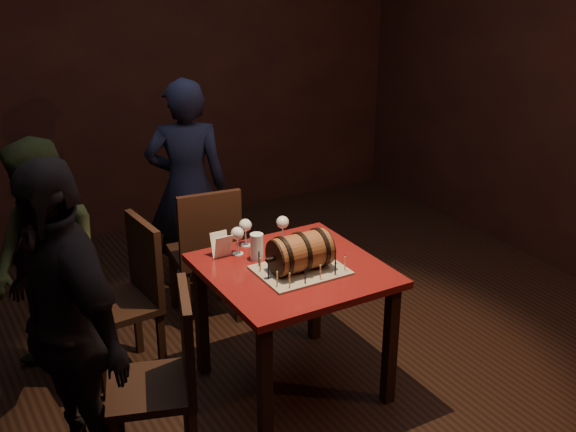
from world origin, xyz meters
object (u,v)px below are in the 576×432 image
at_px(chair_back, 207,248).
at_px(chair_left_front, 167,373).
at_px(person_left_front, 64,329).
at_px(person_left_rear, 47,271).
at_px(pint_of_ale, 257,247).
at_px(barrel_cake, 300,252).
at_px(pub_table, 293,285).
at_px(chair_left_rear, 131,291).
at_px(wine_glass_mid, 245,227).
at_px(wine_glass_right, 283,223).
at_px(person_back, 187,187).
at_px(wine_glass_left, 237,235).

height_order(chair_back, chair_left_front, same).
distance_m(chair_back, person_left_front, 1.53).
height_order(chair_back, person_left_rear, person_left_rear).
distance_m(pint_of_ale, person_left_front, 1.14).
height_order(pint_of_ale, chair_left_front, chair_left_front).
bearing_deg(barrel_cake, pub_table, 97.05).
bearing_deg(chair_left_rear, pub_table, -39.88).
distance_m(barrel_cake, pint_of_ale, 0.28).
bearing_deg(pub_table, wine_glass_mid, 103.95).
bearing_deg(pub_table, wine_glass_right, 70.13).
relative_size(barrel_cake, person_left_front, 0.23).
xyz_separation_m(pint_of_ale, person_left_front, (-1.10, -0.28, -0.03)).
distance_m(chair_back, person_back, 0.57).
xyz_separation_m(pub_table, person_left_front, (-1.22, -0.10, 0.15)).
height_order(wine_glass_mid, wine_glass_right, same).
height_order(chair_left_rear, person_left_front, person_left_front).
height_order(chair_back, person_left_front, person_left_front).
height_order(pub_table, chair_back, chair_back).
relative_size(pub_table, barrel_cake, 2.47).
bearing_deg(chair_left_front, person_back, 64.13).
height_order(chair_left_rear, chair_left_front, same).
bearing_deg(pub_table, person_left_rear, 149.07).
bearing_deg(chair_left_rear, barrel_cake, -42.38).
xyz_separation_m(pint_of_ale, chair_left_rear, (-0.59, 0.42, -0.30)).
distance_m(wine_glass_right, person_left_rear, 1.30).
bearing_deg(person_left_rear, wine_glass_mid, 55.34).
bearing_deg(barrel_cake, person_back, 90.83).
bearing_deg(person_left_front, chair_back, 117.63).
distance_m(pub_table, chair_left_front, 0.87).
xyz_separation_m(wine_glass_left, pint_of_ale, (0.06, -0.11, -0.05)).
xyz_separation_m(wine_glass_left, chair_left_rear, (-0.53, 0.30, -0.35)).
bearing_deg(chair_back, chair_left_front, -121.66).
height_order(pub_table, pint_of_ale, pint_of_ale).
height_order(chair_left_rear, person_left_rear, person_left_rear).
bearing_deg(wine_glass_mid, wine_glass_left, -138.06).
bearing_deg(chair_left_front, pint_of_ale, 32.10).
distance_m(chair_back, chair_left_front, 1.37).
bearing_deg(chair_left_rear, wine_glass_right, -19.42).
height_order(person_left_rear, person_left_front, person_left_front).
distance_m(wine_glass_left, person_left_front, 1.12).
xyz_separation_m(pub_table, person_back, (-0.01, 1.41, 0.12)).
bearing_deg(chair_left_front, person_left_front, 158.10).
bearing_deg(chair_left_rear, chair_back, 27.05).
relative_size(pint_of_ale, chair_back, 0.16).
bearing_deg(person_left_front, barrel_cake, 77.53).
bearing_deg(wine_glass_left, person_left_front, -159.35).
xyz_separation_m(wine_glass_left, chair_back, (0.08, 0.61, -0.35)).
relative_size(chair_left_rear, person_back, 0.61).
distance_m(barrel_cake, person_left_rear, 1.36).
bearing_deg(barrel_cake, wine_glass_right, 74.37).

